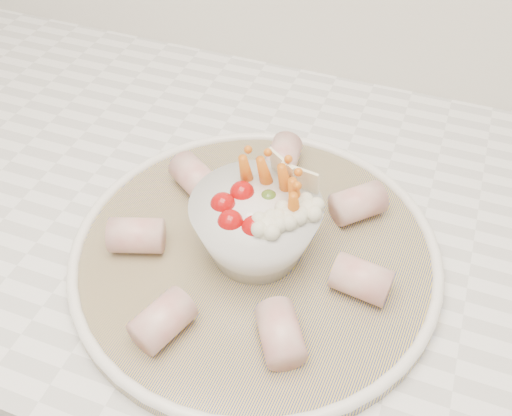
% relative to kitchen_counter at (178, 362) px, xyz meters
% --- Properties ---
extents(kitchen_counter, '(2.04, 0.62, 0.92)m').
position_rel_kitchen_counter_xyz_m(kitchen_counter, '(0.00, 0.00, 0.00)').
color(kitchen_counter, '#B9A98E').
rests_on(kitchen_counter, ground).
extents(serving_platter, '(0.42, 0.42, 0.02)m').
position_rel_kitchen_counter_xyz_m(serving_platter, '(0.18, -0.07, 0.47)').
color(serving_platter, navy).
rests_on(serving_platter, kitchen_counter).
extents(veggie_bowl, '(0.13, 0.13, 0.10)m').
position_rel_kitchen_counter_xyz_m(veggie_bowl, '(0.18, -0.07, 0.51)').
color(veggie_bowl, silver).
rests_on(veggie_bowl, serving_platter).
extents(cured_meat_rolls, '(0.29, 0.32, 0.04)m').
position_rel_kitchen_counter_xyz_m(cured_meat_rolls, '(0.18, -0.07, 0.49)').
color(cured_meat_rolls, '#BD5A56').
rests_on(cured_meat_rolls, serving_platter).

